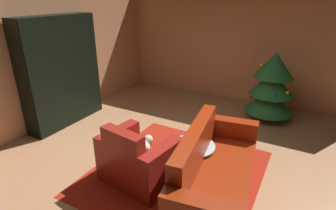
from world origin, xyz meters
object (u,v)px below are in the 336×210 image
(decorated_tree, at_px, (272,86))
(book_stack_on_table, at_px, (188,142))
(armchair_red, at_px, (138,161))
(bookshelf_unit, at_px, (66,71))
(bottle_on_table, at_px, (206,141))
(coffee_table, at_px, (193,148))
(couch_red, at_px, (214,175))

(decorated_tree, bearing_deg, book_stack_on_table, -105.24)
(armchair_red, bearing_deg, bookshelf_unit, 157.20)
(armchair_red, relative_size, bottle_on_table, 4.29)
(armchair_red, height_order, coffee_table, armchair_red)
(book_stack_on_table, height_order, bottle_on_table, bottle_on_table)
(coffee_table, xyz_separation_m, decorated_tree, (0.63, 2.46, 0.31))
(armchair_red, height_order, book_stack_on_table, armchair_red)
(couch_red, bearing_deg, armchair_red, -168.02)
(bookshelf_unit, xyz_separation_m, couch_red, (3.36, -0.77, -0.72))
(armchair_red, xyz_separation_m, decorated_tree, (1.21, 2.99, 0.40))
(coffee_table, relative_size, book_stack_on_table, 2.75)
(coffee_table, height_order, decorated_tree, decorated_tree)
(couch_red, xyz_separation_m, bottle_on_table, (-0.27, 0.35, 0.24))
(bottle_on_table, bearing_deg, coffee_table, -166.90)
(couch_red, distance_m, book_stack_on_table, 0.59)
(bookshelf_unit, height_order, coffee_table, bookshelf_unit)
(bookshelf_unit, xyz_separation_m, armchair_red, (2.34, -0.98, -0.71))
(couch_red, height_order, decorated_tree, decorated_tree)
(coffee_table, bearing_deg, couch_red, -35.82)
(coffee_table, bearing_deg, bottle_on_table, 13.10)
(bookshelf_unit, distance_m, book_stack_on_table, 2.96)
(bookshelf_unit, bearing_deg, book_stack_on_table, -9.97)
(armchair_red, bearing_deg, couch_red, 11.98)
(couch_red, bearing_deg, decorated_tree, 86.01)
(bookshelf_unit, distance_m, armchair_red, 2.64)
(bookshelf_unit, bearing_deg, couch_red, -12.86)
(bookshelf_unit, bearing_deg, armchair_red, -22.80)
(couch_red, xyz_separation_m, coffee_table, (-0.43, 0.31, 0.09))
(coffee_table, relative_size, decorated_tree, 0.45)
(armchair_red, xyz_separation_m, coffee_table, (0.58, 0.53, 0.09))
(book_stack_on_table, bearing_deg, couch_red, -28.21)
(coffee_table, relative_size, bottle_on_table, 2.51)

